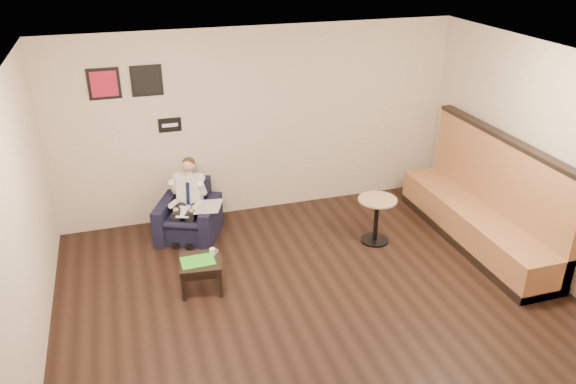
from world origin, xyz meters
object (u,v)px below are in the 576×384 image
object	(u,v)px
cafe_table	(376,220)
side_table	(201,274)
seated_man	(185,206)
smartphone	(203,254)
banquette	(480,193)
armchair	(188,211)
coffee_mug	(212,252)
green_folder	(198,261)

from	to	relation	value
cafe_table	side_table	bearing A→B (deg)	-170.73
seated_man	smartphone	distance (m)	1.11
smartphone	banquette	bearing A→B (deg)	14.66
side_table	armchair	bearing A→B (deg)	88.07
seated_man	side_table	size ratio (longest dim) A/B	2.21
armchair	seated_man	distance (m)	0.18
coffee_mug	smartphone	bearing A→B (deg)	156.17
smartphone	cafe_table	size ratio (longest dim) A/B	0.19
banquette	cafe_table	bearing A→B (deg)	162.67
smartphone	armchair	bearing A→B (deg)	107.47
coffee_mug	cafe_table	distance (m)	2.38
armchair	green_folder	size ratio (longest dim) A/B	2.04
side_table	cafe_table	size ratio (longest dim) A/B	0.73
seated_man	banquette	size ratio (longest dim) A/B	0.36
side_table	green_folder	bearing A→B (deg)	-153.03
side_table	cafe_table	distance (m)	2.56
banquette	smartphone	bearing A→B (deg)	177.93
armchair	banquette	bearing A→B (deg)	4.56
banquette	side_table	bearing A→B (deg)	179.98
coffee_mug	cafe_table	world-z (taller)	cafe_table
side_table	smartphone	world-z (taller)	smartphone
banquette	cafe_table	size ratio (longest dim) A/B	4.45
armchair	side_table	xyz separation A→B (m)	(-0.04, -1.33, -0.19)
armchair	cafe_table	distance (m)	2.64
coffee_mug	green_folder	bearing A→B (deg)	-153.03
armchair	side_table	bearing A→B (deg)	-68.03
coffee_mug	cafe_table	xyz separation A→B (m)	(2.35, 0.33, -0.11)
side_table	banquette	size ratio (longest dim) A/B	0.16
coffee_mug	smartphone	xyz separation A→B (m)	(-0.11, 0.05, -0.04)
green_folder	coffee_mug	bearing A→B (deg)	26.97
green_folder	side_table	bearing A→B (deg)	26.97
seated_man	side_table	xyz separation A→B (m)	(-0.00, -1.24, -0.34)
cafe_table	seated_man	bearing A→B (deg)	161.81
seated_man	green_folder	size ratio (longest dim) A/B	2.71
side_table	coffee_mug	world-z (taller)	coffee_mug
smartphone	banquette	xyz separation A→B (m)	(3.79, -0.14, 0.35)
side_table	smartphone	size ratio (longest dim) A/B	3.93
green_folder	banquette	world-z (taller)	banquette
seated_man	cafe_table	size ratio (longest dim) A/B	1.62
smartphone	coffee_mug	bearing A→B (deg)	-7.10
side_table	banquette	bearing A→B (deg)	-0.02
smartphone	cafe_table	distance (m)	2.48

